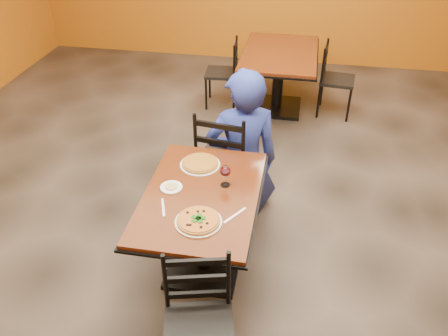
% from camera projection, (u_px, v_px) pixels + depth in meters
% --- Properties ---
extents(floor, '(7.00, 8.00, 0.01)m').
position_uv_depth(floor, '(216.00, 226.00, 4.09)').
color(floor, black).
rests_on(floor, ground).
extents(table_main, '(0.83, 1.23, 0.75)m').
position_uv_depth(table_main, '(202.00, 215.00, 3.37)').
color(table_main, '#5D2D0E').
rests_on(table_main, floor).
extents(table_second, '(0.92, 1.35, 0.75)m').
position_uv_depth(table_second, '(279.00, 67.00, 5.63)').
color(table_second, '#5D2D0E').
rests_on(table_second, floor).
extents(chair_main_near, '(0.49, 0.49, 0.90)m').
position_uv_depth(chair_main_near, '(199.00, 332.00, 2.68)').
color(chair_main_near, black).
rests_on(chair_main_near, floor).
extents(chair_main_far, '(0.52, 0.52, 1.01)m').
position_uv_depth(chair_main_far, '(227.00, 157.00, 4.09)').
color(chair_main_far, black).
rests_on(chair_main_far, floor).
extents(chair_second_left, '(0.41, 0.41, 0.85)m').
position_uv_depth(chair_second_left, '(221.00, 73.00, 5.81)').
color(chair_second_left, black).
rests_on(chair_second_left, floor).
extents(chair_second_right, '(0.44, 0.44, 0.88)m').
position_uv_depth(chair_second_right, '(337.00, 80.00, 5.60)').
color(chair_second_right, black).
rests_on(chair_second_right, floor).
extents(diner, '(0.76, 0.62, 1.34)m').
position_uv_depth(diner, '(242.00, 142.00, 3.99)').
color(diner, navy).
rests_on(diner, floor).
extents(plate_main, '(0.31, 0.31, 0.01)m').
position_uv_depth(plate_main, '(198.00, 222.00, 3.01)').
color(plate_main, white).
rests_on(plate_main, table_main).
extents(pizza_main, '(0.28, 0.28, 0.02)m').
position_uv_depth(pizza_main, '(198.00, 220.00, 3.00)').
color(pizza_main, maroon).
rests_on(pizza_main, plate_main).
extents(plate_far, '(0.31, 0.31, 0.01)m').
position_uv_depth(plate_far, '(200.00, 165.00, 3.55)').
color(plate_far, white).
rests_on(plate_far, table_main).
extents(pizza_far, '(0.28, 0.28, 0.02)m').
position_uv_depth(pizza_far, '(200.00, 163.00, 3.54)').
color(pizza_far, '#B88423').
rests_on(pizza_far, plate_far).
extents(side_plate, '(0.16, 0.16, 0.01)m').
position_uv_depth(side_plate, '(171.00, 187.00, 3.31)').
color(side_plate, white).
rests_on(side_plate, table_main).
extents(dip, '(0.09, 0.09, 0.01)m').
position_uv_depth(dip, '(171.00, 186.00, 3.31)').
color(dip, tan).
rests_on(dip, side_plate).
extents(wine_glass, '(0.08, 0.08, 0.18)m').
position_uv_depth(wine_glass, '(225.00, 175.00, 3.29)').
color(wine_glass, white).
rests_on(wine_glass, table_main).
extents(fork, '(0.08, 0.18, 0.00)m').
position_uv_depth(fork, '(163.00, 207.00, 3.13)').
color(fork, silver).
rests_on(fork, table_main).
extents(knife, '(0.13, 0.18, 0.00)m').
position_uv_depth(knife, '(235.00, 215.00, 3.07)').
color(knife, silver).
rests_on(knife, table_main).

